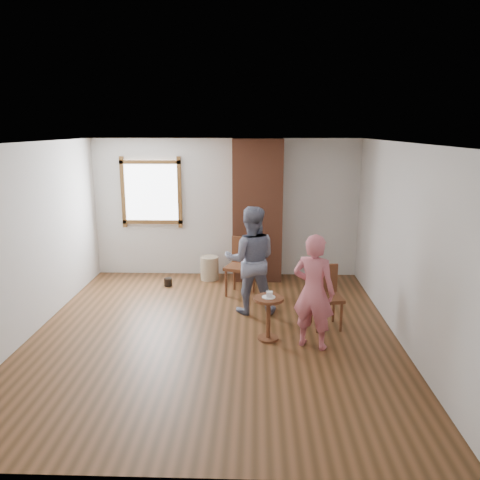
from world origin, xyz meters
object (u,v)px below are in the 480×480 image
at_px(dining_chair_left, 242,263).
at_px(dining_chair_right, 325,293).
at_px(person_pink, 314,292).
at_px(side_table, 268,311).
at_px(man, 251,260).
at_px(stoneware_crock, 209,268).

distance_m(dining_chair_left, dining_chair_right, 1.80).
xyz_separation_m(dining_chair_left, person_pink, (0.97, -2.00, 0.21)).
height_order(side_table, man, man).
xyz_separation_m(dining_chair_right, man, (-1.07, 0.49, 0.33)).
xyz_separation_m(dining_chair_left, side_table, (0.41, -1.82, -0.14)).
height_order(dining_chair_right, man, man).
distance_m(stoneware_crock, dining_chair_left, 1.02).
xyz_separation_m(side_table, man, (-0.25, 0.98, 0.42)).
height_order(stoneware_crock, person_pink, person_pink).
relative_size(side_table, man, 0.36).
distance_m(side_table, person_pink, 0.69).
bearing_deg(stoneware_crock, dining_chair_right, -47.75).
xyz_separation_m(stoneware_crock, dining_chair_right, (1.86, -2.05, 0.28)).
height_order(dining_chair_left, side_table, dining_chair_left).
xyz_separation_m(dining_chair_left, man, (0.16, -0.83, 0.29)).
relative_size(dining_chair_left, dining_chair_right, 1.09).
distance_m(dining_chair_right, man, 1.22).
xyz_separation_m(side_table, person_pink, (0.56, -0.19, 0.35)).
bearing_deg(man, dining_chair_right, 154.51).
height_order(stoneware_crock, side_table, side_table).
relative_size(dining_chair_right, side_table, 1.47).
height_order(dining_chair_right, person_pink, person_pink).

